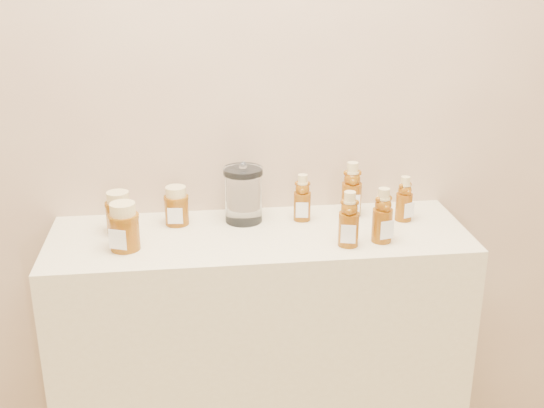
{
  "coord_description": "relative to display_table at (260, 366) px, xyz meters",
  "views": [
    {
      "loc": [
        -0.18,
        -0.23,
        1.68
      ],
      "look_at": [
        0.03,
        1.52,
        1.0
      ],
      "focal_mm": 45.0,
      "sensor_mm": 36.0,
      "label": 1
    }
  ],
  "objects": [
    {
      "name": "bear_bottle_back_mid",
      "position": [
        0.29,
        0.11,
        0.55
      ],
      "size": [
        0.07,
        0.07,
        0.19
      ],
      "primitive_type": null,
      "rotation": [
        0.0,
        0.0,
        -0.1
      ],
      "color": "#683408",
      "rests_on": "display_table"
    },
    {
      "name": "bear_bottle_front_right",
      "position": [
        0.33,
        -0.09,
        0.54
      ],
      "size": [
        0.07,
        0.07,
        0.18
      ],
      "primitive_type": null,
      "rotation": [
        0.0,
        0.0,
        0.24
      ],
      "color": "#683408",
      "rests_on": "display_table"
    },
    {
      "name": "display_table",
      "position": [
        0.0,
        0.0,
        0.0
      ],
      "size": [
        1.2,
        0.4,
        0.9
      ],
      "primitive_type": "cube",
      "color": "beige",
      "rests_on": "ground"
    },
    {
      "name": "honey_jar_back",
      "position": [
        -0.23,
        0.1,
        0.51
      ],
      "size": [
        0.08,
        0.08,
        0.12
      ],
      "primitive_type": null,
      "rotation": [
        0.0,
        0.0,
        -0.12
      ],
      "color": "#683408",
      "rests_on": "display_table"
    },
    {
      "name": "glass_canister",
      "position": [
        -0.04,
        0.1,
        0.54
      ],
      "size": [
        0.13,
        0.13,
        0.18
      ],
      "primitive_type": null,
      "rotation": [
        0.0,
        0.0,
        0.11
      ],
      "color": "white",
      "rests_on": "display_table"
    },
    {
      "name": "honey_jar_front",
      "position": [
        -0.37,
        -0.06,
        0.52
      ],
      "size": [
        0.11,
        0.11,
        0.13
      ],
      "primitive_type": null,
      "rotation": [
        0.0,
        0.0,
        -0.39
      ],
      "color": "#683408",
      "rests_on": "display_table"
    },
    {
      "name": "bear_bottle_front_left",
      "position": [
        0.23,
        -0.11,
        0.54
      ],
      "size": [
        0.07,
        0.07,
        0.18
      ],
      "primitive_type": null,
      "rotation": [
        0.0,
        0.0,
        -0.26
      ],
      "color": "#683408",
      "rests_on": "display_table"
    },
    {
      "name": "wall_back",
      "position": [
        0.0,
        0.2,
        0.9
      ],
      "size": [
        3.5,
        0.02,
        2.7
      ],
      "primitive_type": "cube",
      "color": "tan",
      "rests_on": "ground"
    },
    {
      "name": "bear_bottle_back_left",
      "position": [
        0.14,
        0.09,
        0.53
      ],
      "size": [
        0.06,
        0.06,
        0.16
      ],
      "primitive_type": null,
      "rotation": [
        0.0,
        0.0,
        -0.18
      ],
      "color": "#683408",
      "rests_on": "display_table"
    },
    {
      "name": "honey_jar_left",
      "position": [
        -0.4,
        0.06,
        0.51
      ],
      "size": [
        0.08,
        0.08,
        0.12
      ],
      "primitive_type": null,
      "rotation": [
        0.0,
        0.0,
        -0.09
      ],
      "color": "#683408",
      "rests_on": "display_table"
    },
    {
      "name": "bear_bottle_back_right",
      "position": [
        0.44,
        0.05,
        0.53
      ],
      "size": [
        0.07,
        0.07,
        0.15
      ],
      "primitive_type": null,
      "rotation": [
        0.0,
        0.0,
        0.38
      ],
      "color": "#683408",
      "rests_on": "display_table"
    }
  ]
}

